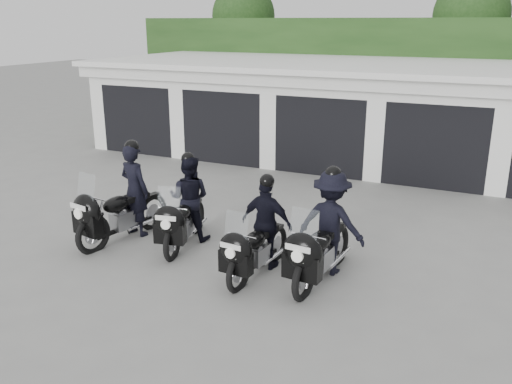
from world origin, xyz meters
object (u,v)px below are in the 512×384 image
at_px(police_bike_a, 123,201).
at_px(police_bike_d, 327,230).
at_px(police_bike_c, 262,231).
at_px(police_bike_b, 186,205).

bearing_deg(police_bike_a, police_bike_d, 12.16).
relative_size(police_bike_c, police_bike_d, 0.90).
relative_size(police_bike_a, police_bike_b, 1.11).
distance_m(police_bike_a, police_bike_d, 4.17).
bearing_deg(police_bike_d, police_bike_a, -173.78).
bearing_deg(police_bike_a, police_bike_b, 28.24).
xyz_separation_m(police_bike_b, police_bike_d, (2.95, -0.29, 0.06)).
relative_size(police_bike_a, police_bike_c, 1.13).
relative_size(police_bike_a, police_bike_d, 1.02).
height_order(police_bike_a, police_bike_d, police_bike_a).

